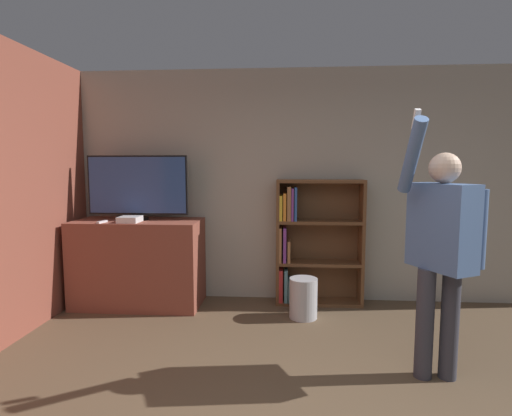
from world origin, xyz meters
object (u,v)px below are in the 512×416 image
object	(u,v)px
television	(138,187)
bookshelf	(311,242)
waste_bin	(303,298)
person	(441,243)
game_console	(130,219)

from	to	relation	value
television	bookshelf	bearing A→B (deg)	4.57
television	waste_bin	xyz separation A→B (m)	(1.86, -0.31, -1.14)
person	waste_bin	xyz separation A→B (m)	(-0.94, 1.13, -0.82)
bookshelf	waste_bin	distance (m)	0.70
person	waste_bin	size ratio (longest dim) A/B	4.67
television	person	distance (m)	3.16
game_console	person	xyz separation A→B (m)	(2.82, -1.24, 0.02)
television	game_console	world-z (taller)	television
person	waste_bin	distance (m)	1.68
game_console	waste_bin	bearing A→B (deg)	-3.35
bookshelf	person	xyz separation A→B (m)	(0.84, -1.60, 0.31)
television	bookshelf	size ratio (longest dim) A/B	0.79
person	bookshelf	bearing A→B (deg)	-179.58
bookshelf	waste_bin	world-z (taller)	bookshelf
bookshelf	waste_bin	xyz separation A→B (m)	(-0.10, -0.47, -0.51)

